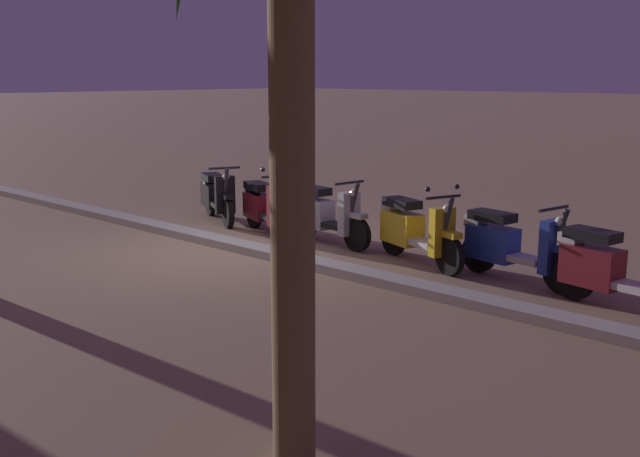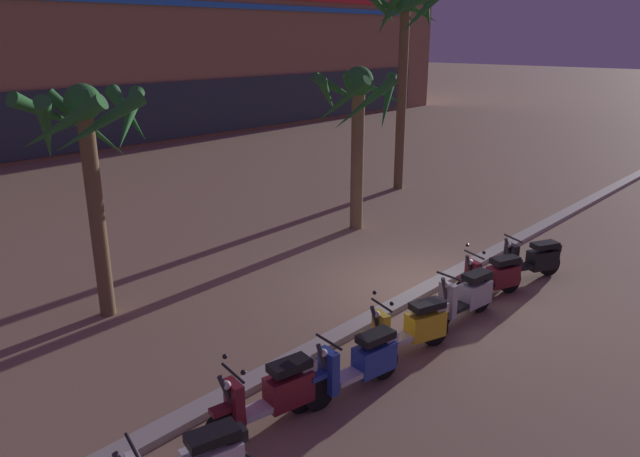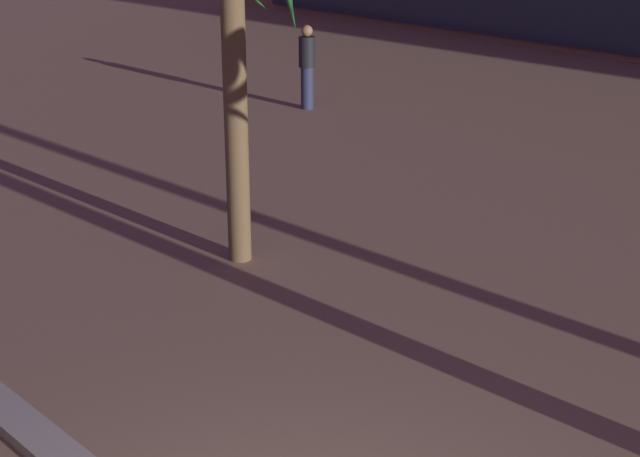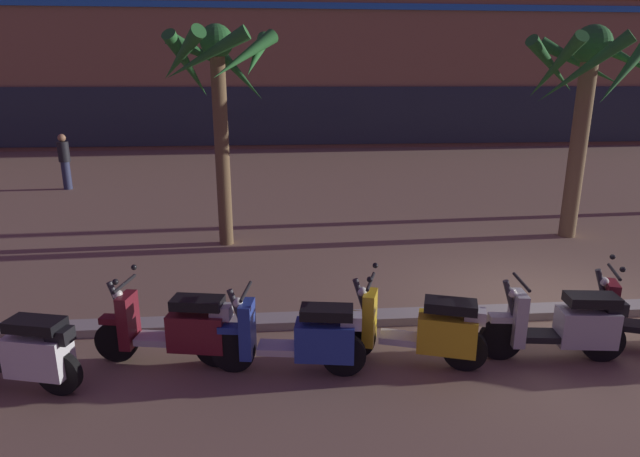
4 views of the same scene
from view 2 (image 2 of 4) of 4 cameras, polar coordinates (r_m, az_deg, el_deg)
name	(u,v)px [view 2 (image 2 of 4)]	position (r m, az deg, el deg)	size (l,w,h in m)	color
ground_plane	(422,287)	(12.97, 9.77, -5.58)	(200.00, 200.00, 0.00)	#93755B
curb_strip	(430,287)	(12.86, 10.49, -5.55)	(60.00, 0.36, 0.12)	#ADA89E
scooter_maroon_second_in_line	(273,395)	(8.43, -4.55, -15.62)	(1.76, 0.65, 1.17)	black
scooter_blue_far_back	(361,363)	(9.15, 3.93, -12.74)	(1.82, 0.63, 1.04)	black
scooter_yellow_mid_centre	(412,327)	(10.23, 8.82, -9.38)	(1.78, 0.82, 1.17)	black
scooter_silver_last_in_row	(467,296)	(11.58, 13.93, -6.34)	(1.76, 0.58, 1.04)	black
scooter_maroon_mid_front	(493,277)	(12.68, 16.32, -4.45)	(1.67, 0.82, 1.17)	black
scooter_black_gap_after_mid	(533,260)	(13.88, 19.75, -2.85)	(1.67, 0.93, 1.04)	black
palm_tree_far_corner	(357,110)	(16.02, 3.58, 11.33)	(2.45, 2.50, 4.40)	olive
palm_tree_mid_walkway	(404,40)	(20.66, 8.08, 17.49)	(2.43, 2.42, 6.57)	brown
palm_tree_by_mall_entrance	(88,140)	(11.32, -21.38, 7.94)	(2.42, 2.35, 4.36)	brown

